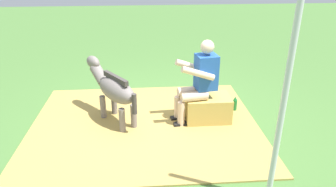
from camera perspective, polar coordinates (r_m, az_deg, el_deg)
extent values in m
plane|color=#4C7A38|center=(4.96, -1.02, -5.00)|extent=(24.00, 24.00, 0.00)
cube|color=tan|center=(4.85, -4.23, -5.63)|extent=(3.42, 2.83, 0.02)
cube|color=tan|center=(4.93, 7.14, -2.69)|extent=(0.68, 0.48, 0.41)
cylinder|color=beige|center=(4.66, 4.82, -0.51)|extent=(0.42, 0.20, 0.14)
cylinder|color=beige|center=(4.73, 2.39, -3.77)|extent=(0.11, 0.11, 0.41)
cube|color=black|center=(4.81, 2.36, -5.60)|extent=(0.23, 0.13, 0.06)
cylinder|color=beige|center=(4.83, 4.09, 0.45)|extent=(0.42, 0.20, 0.14)
cylinder|color=beige|center=(4.90, 1.76, -2.71)|extent=(0.11, 0.11, 0.41)
cube|color=black|center=(4.98, 1.73, -4.49)|extent=(0.23, 0.13, 0.06)
cube|color=#2659B2|center=(4.68, 6.91, 3.90)|extent=(0.34, 0.32, 0.52)
cylinder|color=beige|center=(4.47, 5.47, 3.64)|extent=(0.51, 0.17, 0.26)
cylinder|color=beige|center=(4.75, 4.24, 4.96)|extent=(0.51, 0.17, 0.26)
sphere|color=beige|center=(4.57, 7.15, 8.38)|extent=(0.20, 0.20, 0.20)
ellipsoid|color=slate|center=(4.72, -9.33, 0.61)|extent=(0.74, 0.87, 0.34)
cylinder|color=slate|center=(5.05, -11.66, -2.49)|extent=(0.09, 0.09, 0.39)
cylinder|color=slate|center=(5.13, -9.72, -1.86)|extent=(0.09, 0.09, 0.39)
cylinder|color=slate|center=(4.61, -8.29, -4.92)|extent=(0.09, 0.09, 0.39)
cylinder|color=slate|center=(4.70, -6.22, -4.19)|extent=(0.09, 0.09, 0.39)
cylinder|color=slate|center=(5.09, -12.31, 3.37)|extent=(0.36, 0.40, 0.33)
ellipsoid|color=slate|center=(5.19, -13.41, 5.55)|extent=(0.31, 0.35, 0.20)
cube|color=#433D3A|center=(4.64, -9.48, 2.76)|extent=(0.39, 0.53, 0.08)
cylinder|color=#433D3A|center=(4.37, -6.10, -1.88)|extent=(0.07, 0.07, 0.30)
cylinder|color=#197233|center=(5.33, 11.99, -2.16)|extent=(0.07, 0.07, 0.20)
cone|color=#197233|center=(5.27, 12.11, -0.88)|extent=(0.06, 0.06, 0.06)
cylinder|color=silver|center=(3.09, 20.17, -1.77)|extent=(0.06, 0.06, 2.28)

